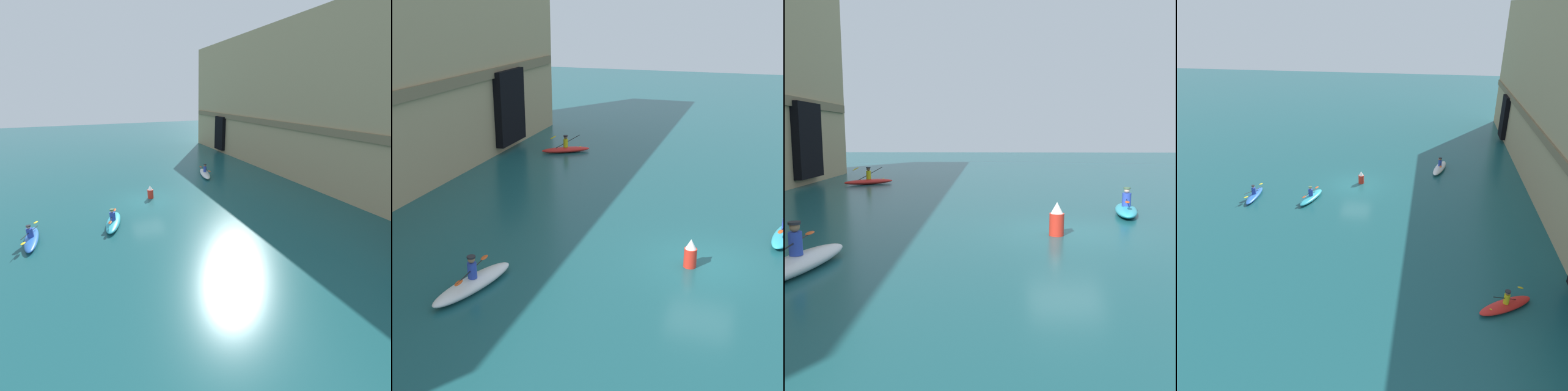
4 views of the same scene
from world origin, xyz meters
TOP-DOWN VIEW (x-y plane):
  - ground_plane at (0.00, 0.00)m, footprint 120.00×120.00m
  - kayak_white at (-4.36, 7.08)m, footprint 3.64×1.67m
  - kayak_cyan at (3.20, -2.89)m, footprint 3.14×1.51m
  - kayak_red at (13.32, 10.29)m, footprint 2.30×3.06m
  - kayak_blue at (3.53, -7.44)m, footprint 3.11×0.86m
  - marker_buoy at (-0.46, 0.44)m, footprint 0.46×0.46m

SIDE VIEW (x-z plane):
  - ground_plane at x=0.00m, z-range 0.00..0.00m
  - kayak_red at x=13.32m, z-range -0.36..0.78m
  - kayak_blue at x=3.53m, z-range -0.31..0.73m
  - kayak_cyan at x=3.20m, z-range -0.33..0.78m
  - kayak_white at x=-4.36m, z-range -0.36..0.86m
  - marker_buoy at x=-0.46m, z-range -0.04..1.04m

